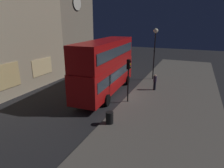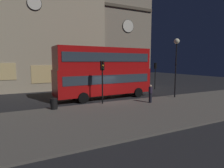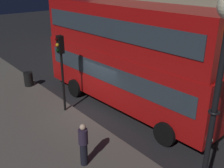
# 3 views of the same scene
# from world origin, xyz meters

# --- Properties ---
(ground_plane) EXTENTS (80.00, 80.00, 0.00)m
(ground_plane) POSITION_xyz_m (0.00, 0.00, 0.00)
(ground_plane) COLOR #232326
(sidewalk_slab) EXTENTS (44.00, 8.56, 0.12)m
(sidewalk_slab) POSITION_xyz_m (0.00, -5.27, 0.06)
(sidewalk_slab) COLOR #5B564F
(sidewalk_slab) RESTS_ON ground
(building_with_clock) EXTENTS (17.82, 9.51, 17.30)m
(building_with_clock) POSITION_xyz_m (-4.84, 13.76, 8.65)
(building_with_clock) COLOR tan
(building_with_clock) RESTS_ON ground
(building_plain_facade) EXTENTS (12.06, 9.91, 15.53)m
(building_plain_facade) POSITION_xyz_m (6.96, 14.32, 7.77)
(building_plain_facade) COLOR gray
(building_plain_facade) RESTS_ON ground
(double_decker_bus) EXTENTS (10.91, 3.32, 5.47)m
(double_decker_bus) POSITION_xyz_m (0.54, 1.44, 3.05)
(double_decker_bus) COLOR #B20F0F
(double_decker_bus) RESTS_ON ground
(traffic_light_near_kerb) EXTENTS (0.33, 0.37, 3.94)m
(traffic_light_near_kerb) POSITION_xyz_m (-0.97, -1.52, 2.95)
(traffic_light_near_kerb) COLOR black
(traffic_light_near_kerb) RESTS_ON sidewalk_slab
(traffic_light_far_side) EXTENTS (0.37, 0.39, 3.83)m
(traffic_light_far_side) POSITION_xyz_m (9.91, 4.40, 2.76)
(traffic_light_far_side) COLOR black
(traffic_light_far_side) RESTS_ON ground
(street_lamp) EXTENTS (0.58, 0.58, 6.31)m
(street_lamp) POSITION_xyz_m (7.43, -2.05, 4.96)
(street_lamp) COLOR black
(street_lamp) RESTS_ON sidewalk_slab
(pedestrian) EXTENTS (0.35, 0.35, 1.72)m
(pedestrian) POSITION_xyz_m (3.26, -3.12, 1.00)
(pedestrian) COLOR black
(pedestrian) RESTS_ON sidewalk_slab
(litter_bin) EXTENTS (0.56, 0.56, 0.88)m
(litter_bin) POSITION_xyz_m (-5.34, -1.60, 0.56)
(litter_bin) COLOR black
(litter_bin) RESTS_ON sidewalk_slab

